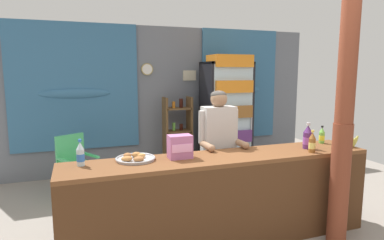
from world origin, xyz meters
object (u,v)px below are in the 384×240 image
(timber_post, at_px, (343,129))
(drink_fridge, at_px, (227,109))
(banana_bunch, at_px, (349,142))
(soda_bottle_grape_soda, at_px, (308,138))
(plastic_lawn_chair, at_px, (75,161))
(shopkeeper, at_px, (219,141))
(bottle_shelf_rack, at_px, (178,133))
(stall_counter, at_px, (227,192))
(soda_bottle_lime_soda, at_px, (322,136))
(soda_bottle_iced_tea, at_px, (312,143))
(pastry_tray, at_px, (135,158))
(soda_bottle_water, at_px, (80,155))
(snack_box_wafer, at_px, (180,147))

(timber_post, relative_size, drink_fridge, 1.23)
(banana_bunch, bearing_deg, soda_bottle_grape_soda, 167.54)
(drink_fridge, distance_m, plastic_lawn_chair, 2.57)
(shopkeeper, bearing_deg, soda_bottle_grape_soda, -28.97)
(plastic_lawn_chair, bearing_deg, soda_bottle_grape_soda, -37.48)
(bottle_shelf_rack, xyz_separation_m, banana_bunch, (1.21, -2.57, 0.28))
(bottle_shelf_rack, bearing_deg, stall_counter, -96.11)
(stall_counter, relative_size, soda_bottle_lime_soda, 15.13)
(stall_counter, distance_m, soda_bottle_iced_tea, 1.04)
(shopkeeper, height_order, soda_bottle_grape_soda, shopkeeper)
(soda_bottle_grape_soda, height_order, soda_bottle_iced_tea, soda_bottle_grape_soda)
(soda_bottle_grape_soda, bearing_deg, soda_bottle_iced_tea, -113.62)
(soda_bottle_lime_soda, distance_m, pastry_tray, 2.21)
(plastic_lawn_chair, distance_m, soda_bottle_water, 1.80)
(pastry_tray, height_order, banana_bunch, banana_bunch)
(drink_fridge, distance_m, bottle_shelf_rack, 0.94)
(shopkeeper, bearing_deg, pastry_tray, -162.11)
(banana_bunch, bearing_deg, pastry_tray, 173.92)
(plastic_lawn_chair, bearing_deg, bottle_shelf_rack, 19.97)
(plastic_lawn_chair, bearing_deg, snack_box_wafer, -61.00)
(stall_counter, height_order, soda_bottle_lime_soda, soda_bottle_lime_soda)
(soda_bottle_iced_tea, height_order, banana_bunch, soda_bottle_iced_tea)
(timber_post, xyz_separation_m, plastic_lawn_chair, (-2.50, 2.26, -0.69))
(stall_counter, bearing_deg, bottle_shelf_rack, 83.89)
(drink_fridge, relative_size, snack_box_wafer, 8.85)
(soda_bottle_grape_soda, xyz_separation_m, snack_box_wafer, (-1.44, 0.09, -0.01))
(soda_bottle_grape_soda, xyz_separation_m, soda_bottle_iced_tea, (-0.07, -0.16, -0.02))
(soda_bottle_iced_tea, bearing_deg, stall_counter, 176.10)
(timber_post, xyz_separation_m, shopkeeper, (-0.94, 0.87, -0.23))
(stall_counter, bearing_deg, pastry_tray, 164.55)
(stall_counter, height_order, drink_fridge, drink_fridge)
(soda_bottle_iced_tea, xyz_separation_m, pastry_tray, (-1.80, 0.30, -0.08))
(shopkeeper, xyz_separation_m, pastry_tray, (-1.01, -0.33, -0.03))
(soda_bottle_grape_soda, distance_m, snack_box_wafer, 1.44)
(snack_box_wafer, xyz_separation_m, pastry_tray, (-0.43, 0.06, -0.09))
(stall_counter, relative_size, soda_bottle_grape_soda, 10.99)
(pastry_tray, bearing_deg, soda_bottle_water, -178.14)
(snack_box_wafer, bearing_deg, bottle_shelf_rack, 73.49)
(soda_bottle_water, bearing_deg, plastic_lawn_chair, 92.06)
(stall_counter, height_order, soda_bottle_iced_tea, soda_bottle_iced_tea)
(drink_fridge, bearing_deg, bottle_shelf_rack, 159.13)
(shopkeeper, relative_size, soda_bottle_grape_soda, 5.31)
(drink_fridge, relative_size, soda_bottle_grape_soda, 6.99)
(snack_box_wafer, bearing_deg, soda_bottle_water, 177.39)
(timber_post, relative_size, soda_bottle_iced_tea, 10.43)
(shopkeeper, distance_m, soda_bottle_grape_soda, 0.97)
(snack_box_wafer, bearing_deg, timber_post, -17.79)
(stall_counter, height_order, pastry_tray, pastry_tray)
(banana_bunch, bearing_deg, drink_fridge, 100.56)
(soda_bottle_water, xyz_separation_m, snack_box_wafer, (0.92, -0.04, 0.01))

